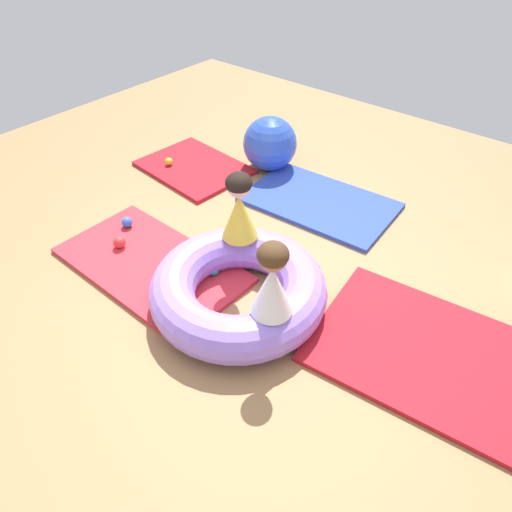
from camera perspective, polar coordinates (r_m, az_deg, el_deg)
name	(u,v)px	position (r m, az deg, el deg)	size (l,w,h in m)	color
ground_plane	(227,302)	(3.57, -3.48, -5.53)	(8.00, 8.00, 0.00)	#9E7549
gym_mat_near_left	(320,202)	(4.61, 7.66, 6.43)	(1.38, 0.86, 0.04)	#2D47B7
gym_mat_near_right	(151,265)	(3.94, -12.49, -1.04)	(1.56, 0.86, 0.04)	red
gym_mat_far_left	(194,167)	(5.18, -7.46, 10.52)	(1.10, 0.83, 0.04)	#B21923
gym_mat_center_rear	(457,366)	(3.42, 23.02, -12.04)	(1.86, 1.07, 0.04)	#B21923
inflatable_cushion	(238,289)	(3.43, -2.14, -4.00)	(1.28, 1.28, 0.33)	#9975EA
child_in_white	(272,280)	(2.87, 1.96, -2.90)	(0.29, 0.29, 0.54)	white
child_in_yellow	(239,207)	(3.49, -2.02, 5.95)	(0.39, 0.39, 0.54)	yellow
play_ball_blue	(127,222)	(4.34, -15.28, 3.95)	(0.09, 0.09, 0.09)	blue
play_ball_teal	(214,270)	(3.71, -5.14, -1.74)	(0.08, 0.08, 0.08)	teal
play_ball_red	(119,242)	(4.12, -16.13, 1.61)	(0.10, 0.10, 0.10)	red
play_ball_yellow	(169,161)	(5.21, -10.45, 11.13)	(0.08, 0.08, 0.08)	yellow
exercise_ball_large	(270,144)	(5.05, 1.69, 13.36)	(0.56, 0.56, 0.56)	blue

